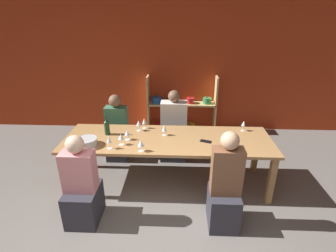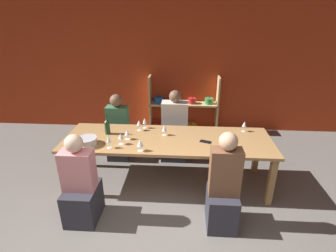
# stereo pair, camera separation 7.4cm
# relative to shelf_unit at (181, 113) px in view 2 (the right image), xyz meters

# --- Properties ---
(wall_back_red) EXTENTS (8.80, 0.06, 2.70)m
(wall_back_red) POSITION_rel_shelf_unit_xyz_m (-0.21, 0.20, 0.93)
(wall_back_red) COLOR #B23819
(wall_back_red) RESTS_ON ground_plane
(shelf_unit) EXTENTS (1.44, 0.30, 1.20)m
(shelf_unit) POSITION_rel_shelf_unit_xyz_m (0.00, 0.00, 0.00)
(shelf_unit) COLOR tan
(shelf_unit) RESTS_ON ground_plane
(dining_table) EXTENTS (2.92, 0.94, 0.75)m
(dining_table) POSITION_rel_shelf_unit_xyz_m (-0.15, -1.93, 0.26)
(dining_table) COLOR #AD7F4C
(dining_table) RESTS_ON ground_plane
(mixing_bowl) EXTENTS (0.28, 0.28, 0.10)m
(mixing_bowl) POSITION_rel_shelf_unit_xyz_m (-1.22, -2.19, 0.38)
(mixing_bowl) COLOR #B7BABC
(mixing_bowl) RESTS_ON dining_table
(wine_bottle_green) EXTENTS (0.08, 0.08, 0.32)m
(wine_bottle_green) POSITION_rel_shelf_unit_xyz_m (-1.04, -1.83, 0.45)
(wine_bottle_green) COLOR #19381E
(wine_bottle_green) RESTS_ON dining_table
(wine_glass_empty_a) EXTENTS (0.07, 0.07, 0.16)m
(wine_glass_empty_a) POSITION_rel_shelf_unit_xyz_m (-0.60, -1.68, 0.45)
(wine_glass_empty_a) COLOR white
(wine_glass_empty_a) RESTS_ON dining_table
(wine_glass_red_a) EXTENTS (0.07, 0.07, 0.15)m
(wine_glass_red_a) POSITION_rel_shelf_unit_xyz_m (-0.71, -1.99, 0.43)
(wine_glass_red_a) COLOR white
(wine_glass_red_a) RESTS_ON dining_table
(wine_glass_empty_b) EXTENTS (0.08, 0.08, 0.16)m
(wine_glass_empty_b) POSITION_rel_shelf_unit_xyz_m (-0.48, -2.31, 0.44)
(wine_glass_empty_b) COLOR white
(wine_glass_empty_b) RESTS_ON dining_table
(wine_glass_white_a) EXTENTS (0.07, 0.07, 0.17)m
(wine_glass_white_a) POSITION_rel_shelf_unit_xyz_m (-0.20, -1.82, 0.44)
(wine_glass_white_a) COLOR white
(wine_glass_white_a) RESTS_ON dining_table
(wine_glass_white_b) EXTENTS (0.07, 0.07, 0.18)m
(wine_glass_white_b) POSITION_rel_shelf_unit_xyz_m (-0.90, -2.26, 0.46)
(wine_glass_white_b) COLOR white
(wine_glass_white_b) RESTS_ON dining_table
(wine_glass_red_b) EXTENTS (0.06, 0.06, 0.16)m
(wine_glass_red_b) POSITION_rel_shelf_unit_xyz_m (0.97, -1.61, 0.44)
(wine_glass_red_b) COLOR white
(wine_glass_red_b) RESTS_ON dining_table
(wine_glass_red_c) EXTENTS (0.08, 0.08, 0.16)m
(wine_glass_red_c) POSITION_rel_shelf_unit_xyz_m (-0.77, -2.14, 0.44)
(wine_glass_red_c) COLOR white
(wine_glass_red_c) RESTS_ON dining_table
(wine_glass_white_c) EXTENTS (0.06, 0.06, 0.17)m
(wine_glass_white_c) POSITION_rel_shelf_unit_xyz_m (-0.53, -1.58, 0.44)
(wine_glass_white_c) COLOR white
(wine_glass_white_c) RESTS_ON dining_table
(cell_phone) EXTENTS (0.17, 0.12, 0.01)m
(cell_phone) POSITION_rel_shelf_unit_xyz_m (0.38, -2.00, 0.33)
(cell_phone) COLOR black
(cell_phone) RESTS_ON dining_table
(person_near_a) EXTENTS (0.35, 0.43, 1.23)m
(person_near_a) POSITION_rel_shelf_unit_xyz_m (0.55, -2.73, 0.04)
(person_near_a) COLOR #2D2D38
(person_near_a) RESTS_ON ground_plane
(person_far_a) EXTENTS (0.36, 0.45, 1.15)m
(person_far_a) POSITION_rel_shelf_unit_xyz_m (-1.06, -1.16, 0.01)
(person_far_a) COLOR #2D2D38
(person_far_a) RESTS_ON ground_plane
(person_near_b) EXTENTS (0.38, 0.47, 1.15)m
(person_near_b) POSITION_rel_shelf_unit_xyz_m (-1.14, -2.73, 0.00)
(person_near_b) COLOR #2D2D38
(person_near_b) RESTS_ON ground_plane
(person_far_b) EXTENTS (0.45, 0.56, 1.21)m
(person_far_b) POSITION_rel_shelf_unit_xyz_m (-0.09, -1.07, 0.01)
(person_far_b) COLOR #2D2D38
(person_far_b) RESTS_ON ground_plane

